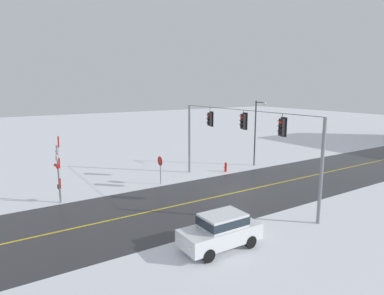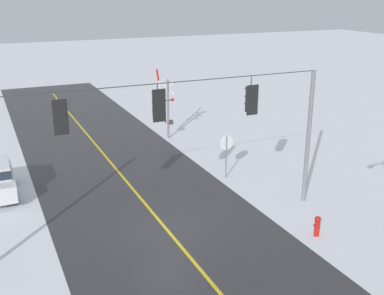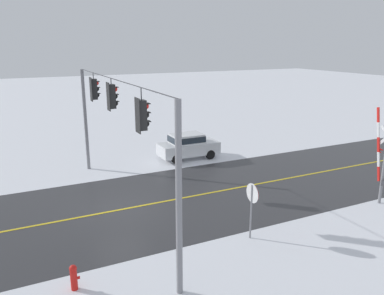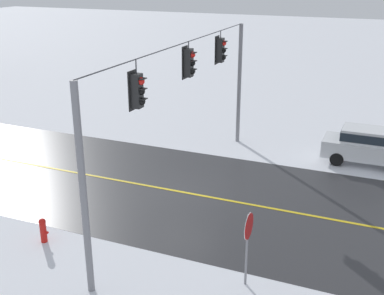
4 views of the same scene
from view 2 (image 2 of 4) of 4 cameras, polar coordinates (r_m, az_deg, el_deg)
The scene contains 5 objects.
ground_plane at distance 19.83m, azimuth -3.08°, elevation -10.02°, with size 160.00×160.00×0.00m, color white.
signal_span at distance 18.16m, azimuth -3.50°, elevation 1.82°, with size 14.20×0.47×6.22m.
stop_sign at distance 24.50m, azimuth 4.21°, elevation 0.06°, with size 0.80×0.09×2.35m.
railroad_crossing at distance 31.06m, azimuth -3.07°, elevation 5.19°, with size 1.27×0.31×4.71m.
fire_hydrant at distance 19.82m, azimuth 15.05°, elevation -9.18°, with size 0.24×0.31×0.88m.
Camera 2 is at (6.29, 16.23, 9.50)m, focal length 43.63 mm.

